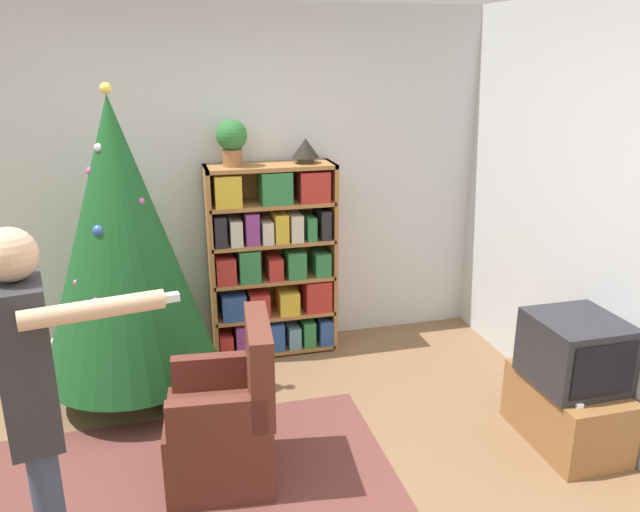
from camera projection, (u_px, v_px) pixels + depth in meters
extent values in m
plane|color=#846042|center=(259.00, 507.00, 3.23)|extent=(14.00, 14.00, 0.00)
cube|color=silver|center=(210.00, 185.00, 4.68)|extent=(8.00, 0.10, 2.60)
cube|color=#A8703D|center=(211.00, 266.00, 4.63)|extent=(0.03, 0.32, 1.48)
cube|color=#A8703D|center=(331.00, 256.00, 4.85)|extent=(0.03, 0.32, 1.48)
cube|color=#A8703D|center=(270.00, 167.00, 4.52)|extent=(0.95, 0.32, 0.03)
cube|color=#A8703D|center=(269.00, 255.00, 4.89)|extent=(0.95, 0.01, 1.48)
cube|color=#A8703D|center=(274.00, 345.00, 4.96)|extent=(0.92, 0.32, 0.03)
cube|color=#B22D28|center=(225.00, 342.00, 4.80)|extent=(0.10, 0.24, 0.16)
cube|color=#843889|center=(242.00, 335.00, 4.84)|extent=(0.11, 0.29, 0.23)
cube|color=#232328|center=(260.00, 338.00, 4.86)|extent=(0.10, 0.23, 0.16)
cube|color=#284C93|center=(275.00, 332.00, 4.90)|extent=(0.11, 0.27, 0.22)
cube|color=#5B899E|center=(292.00, 332.00, 4.95)|extent=(0.09, 0.30, 0.17)
cube|color=#2D7A42|center=(306.00, 329.00, 4.97)|extent=(0.09, 0.28, 0.21)
cube|color=#284C93|center=(323.00, 328.00, 4.99)|extent=(0.10, 0.26, 0.21)
cube|color=#A8703D|center=(274.00, 312.00, 4.87)|extent=(0.92, 0.32, 0.03)
cube|color=#284C93|center=(233.00, 303.00, 4.75)|extent=(0.18, 0.30, 0.19)
cube|color=#B22D28|center=(258.00, 302.00, 4.78)|extent=(0.15, 0.27, 0.19)
cube|color=gold|center=(287.00, 300.00, 4.82)|extent=(0.15, 0.24, 0.18)
cube|color=#B22D28|center=(315.00, 293.00, 4.89)|extent=(0.20, 0.27, 0.25)
cube|color=#A8703D|center=(273.00, 277.00, 4.78)|extent=(0.92, 0.32, 0.03)
cube|color=#B22D28|center=(225.00, 268.00, 4.64)|extent=(0.14, 0.29, 0.20)
cube|color=#2D7A42|center=(248.00, 264.00, 4.65)|extent=(0.16, 0.23, 0.25)
cube|color=#B22D28|center=(273.00, 266.00, 4.72)|extent=(0.11, 0.26, 0.17)
cube|color=#2D7A42|center=(294.00, 262.00, 4.75)|extent=(0.14, 0.25, 0.20)
cube|color=#2D7A42|center=(320.00, 262.00, 4.80)|extent=(0.12, 0.23, 0.18)
cube|color=#A8703D|center=(272.00, 241.00, 4.69)|extent=(0.92, 0.32, 0.03)
cube|color=#232328|center=(219.00, 229.00, 4.54)|extent=(0.09, 0.27, 0.22)
cube|color=beige|center=(235.00, 230.00, 4.57)|extent=(0.09, 0.28, 0.19)
cube|color=#843889|center=(250.00, 226.00, 4.59)|extent=(0.10, 0.28, 0.23)
cube|color=beige|center=(266.00, 231.00, 4.61)|extent=(0.08, 0.23, 0.16)
cube|color=gold|center=(279.00, 226.00, 4.64)|extent=(0.10, 0.27, 0.21)
cube|color=beige|center=(294.00, 225.00, 4.68)|extent=(0.09, 0.29, 0.20)
cube|color=#2D7A42|center=(309.00, 226.00, 4.70)|extent=(0.07, 0.26, 0.18)
cube|color=#232328|center=(322.00, 222.00, 4.73)|extent=(0.07, 0.29, 0.22)
cube|color=#A8703D|center=(271.00, 203.00, 4.60)|extent=(0.92, 0.32, 0.03)
cube|color=gold|center=(227.00, 190.00, 4.44)|extent=(0.19, 0.23, 0.23)
cube|color=#2D7A42|center=(275.00, 187.00, 4.53)|extent=(0.22, 0.24, 0.24)
cube|color=#B22D28|center=(311.00, 185.00, 4.63)|extent=(0.22, 0.30, 0.22)
cube|color=#996638|center=(567.00, 411.00, 3.74)|extent=(0.44, 0.71, 0.40)
cube|color=#28282D|center=(575.00, 351.00, 3.61)|extent=(0.48, 0.50, 0.40)
cube|color=black|center=(604.00, 371.00, 3.38)|extent=(0.39, 0.01, 0.31)
cube|color=white|center=(574.00, 401.00, 3.44)|extent=(0.04, 0.12, 0.02)
cylinder|color=#4C3323|center=(137.00, 389.00, 4.28)|extent=(0.36, 0.36, 0.10)
cylinder|color=brown|center=(135.00, 374.00, 4.25)|extent=(0.08, 0.08, 0.12)
cone|color=#195123|center=(121.00, 240.00, 3.95)|extent=(1.14, 1.14, 1.80)
sphere|color=#335BB2|center=(99.00, 164.00, 3.87)|extent=(0.05, 0.05, 0.05)
sphere|color=silver|center=(98.00, 148.00, 3.69)|extent=(0.05, 0.05, 0.05)
sphere|color=#B74C93|center=(90.00, 171.00, 3.76)|extent=(0.05, 0.05, 0.05)
sphere|color=#B74C93|center=(191.00, 308.00, 4.39)|extent=(0.06, 0.06, 0.06)
sphere|color=#B74C93|center=(77.00, 283.00, 3.77)|extent=(0.05, 0.05, 0.05)
sphere|color=#B74C93|center=(97.00, 302.00, 3.71)|extent=(0.07, 0.07, 0.07)
sphere|color=#B74C93|center=(141.00, 201.00, 3.79)|extent=(0.05, 0.05, 0.05)
sphere|color=silver|center=(56.00, 342.00, 4.01)|extent=(0.07, 0.07, 0.07)
sphere|color=#335BB2|center=(99.00, 230.00, 3.70)|extent=(0.07, 0.07, 0.07)
sphere|color=#E5CC4C|center=(106.00, 88.00, 3.66)|extent=(0.07, 0.07, 0.07)
cube|color=brown|center=(220.00, 443.00, 3.42)|extent=(0.61, 0.61, 0.42)
cube|color=brown|center=(259.00, 364.00, 3.31)|extent=(0.17, 0.57, 0.50)
cube|color=brown|center=(217.00, 371.00, 3.55)|extent=(0.51, 0.13, 0.20)
cube|color=brown|center=(217.00, 417.00, 3.10)|extent=(0.51, 0.13, 0.20)
cylinder|color=#38425B|center=(52.00, 512.00, 2.60)|extent=(0.11, 0.11, 0.85)
cube|color=#2D2D33|center=(26.00, 362.00, 2.29)|extent=(0.23, 0.35, 0.63)
cylinder|color=#DBAD89|center=(27.00, 347.00, 2.48)|extent=(0.07, 0.07, 0.51)
cylinder|color=#DBAD89|center=(94.00, 309.00, 2.14)|extent=(0.48, 0.16, 0.07)
cube|color=white|center=(164.00, 298.00, 2.24)|extent=(0.11, 0.06, 0.03)
sphere|color=#DBAD89|center=(9.00, 255.00, 2.17)|extent=(0.19, 0.19, 0.19)
cylinder|color=#935B38|center=(233.00, 158.00, 4.43)|extent=(0.14, 0.14, 0.12)
sphere|color=#2D7033|center=(232.00, 135.00, 4.38)|extent=(0.22, 0.22, 0.22)
cylinder|color=#473828|center=(306.00, 160.00, 4.57)|extent=(0.12, 0.12, 0.04)
cone|color=black|center=(306.00, 148.00, 4.54)|extent=(0.20, 0.20, 0.14)
cube|color=#284C93|center=(192.00, 405.00, 4.14)|extent=(0.20, 0.15, 0.03)
cube|color=gold|center=(190.00, 402.00, 4.13)|extent=(0.21, 0.15, 0.03)
cube|color=#2D7A42|center=(190.00, 398.00, 4.13)|extent=(0.21, 0.11, 0.03)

